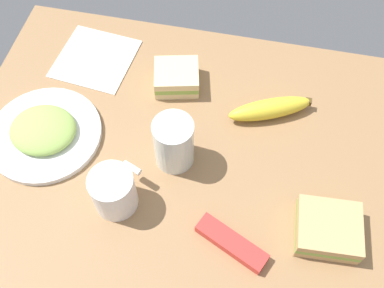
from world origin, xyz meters
TOP-DOWN VIEW (x-y plane):
  - tabletop at (0.00, 0.00)cm, footprint 90.00×64.00cm
  - plate_of_food at (-28.84, -2.26)cm, footprint 21.97×21.97cm
  - coffee_mug_black at (-11.06, -12.85)cm, footprint 7.75×9.97cm
  - sandwich_main at (-6.52, 15.58)cm, footprint 10.63×9.96cm
  - sandwich_side at (25.84, -11.27)cm, footprint 11.22×10.22cm
  - glass_of_milk at (-2.96, -1.88)cm, footprint 7.39×7.39cm
  - banana at (13.38, 11.75)cm, footprint 17.14×10.63cm
  - snack_bar at (10.30, -16.57)cm, footprint 13.20×8.51cm
  - paper_napkin at (-25.55, 18.71)cm, footprint 17.42×17.42cm

SIDE VIEW (x-z plane):
  - tabletop at x=0.00cm, z-range 0.00..2.00cm
  - paper_napkin at x=-25.55cm, z-range 2.00..2.30cm
  - snack_bar at x=10.30cm, z-range 2.00..4.00cm
  - plate_of_food at x=-28.84cm, z-range 1.34..5.41cm
  - banana at x=13.38cm, z-range 2.00..6.07cm
  - sandwich_main at x=-6.52cm, z-range 2.00..6.40cm
  - sandwich_side at x=25.84cm, z-range 2.00..6.40cm
  - coffee_mug_black at x=-11.06cm, z-range 2.14..10.80cm
  - glass_of_milk at x=-2.96cm, z-range 1.34..12.19cm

